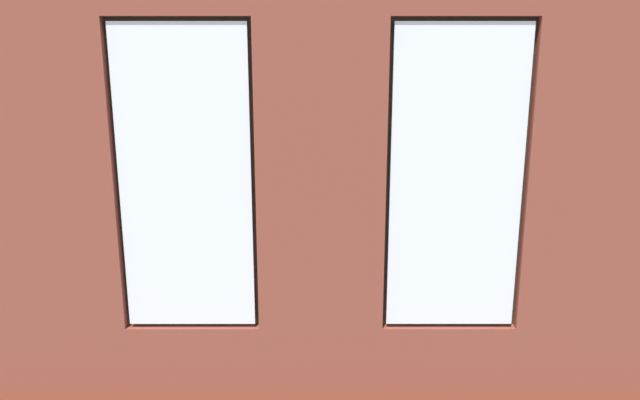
# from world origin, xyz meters

# --- Properties ---
(ground_plane) EXTENTS (6.91, 5.69, 0.10)m
(ground_plane) POSITION_xyz_m (0.00, 0.00, -0.05)
(ground_plane) COLOR brown
(brick_wall_with_windows) EXTENTS (6.31, 0.30, 3.04)m
(brick_wall_with_windows) POSITION_xyz_m (-0.00, 2.46, 1.48)
(brick_wall_with_windows) COLOR brown
(brick_wall_with_windows) RESTS_ON ground_plane
(white_wall_right) EXTENTS (0.10, 4.69, 3.04)m
(white_wall_right) POSITION_xyz_m (3.11, 0.20, 1.52)
(white_wall_right) COLOR silver
(white_wall_right) RESTS_ON ground_plane
(couch_by_window) EXTENTS (2.00, 0.87, 0.80)m
(couch_by_window) POSITION_xyz_m (0.44, 1.81, 0.33)
(couch_by_window) COLOR black
(couch_by_window) RESTS_ON ground_plane
(couch_left) EXTENTS (1.02, 2.12, 0.80)m
(couch_left) POSITION_xyz_m (-2.46, 0.77, 0.33)
(couch_left) COLOR black
(couch_left) RESTS_ON ground_plane
(coffee_table) EXTENTS (1.33, 0.87, 0.43)m
(coffee_table) POSITION_xyz_m (0.01, 0.26, 0.38)
(coffee_table) COLOR tan
(coffee_table) RESTS_ON ground_plane
(cup_ceramic) EXTENTS (0.08, 0.08, 0.10)m
(cup_ceramic) POSITION_xyz_m (0.41, 0.39, 0.48)
(cup_ceramic) COLOR #4C4C51
(cup_ceramic) RESTS_ON coffee_table
(candle_jar) EXTENTS (0.08, 0.08, 0.10)m
(candle_jar) POSITION_xyz_m (-0.35, 0.11, 0.49)
(candle_jar) COLOR #B7333D
(candle_jar) RESTS_ON coffee_table
(table_plant_small) EXTENTS (0.19, 0.19, 0.29)m
(table_plant_small) POSITION_xyz_m (0.18, 0.15, 0.59)
(table_plant_small) COLOR #47423D
(table_plant_small) RESTS_ON coffee_table
(remote_silver) EXTENTS (0.17, 0.13, 0.02)m
(remote_silver) POSITION_xyz_m (0.01, 0.26, 0.45)
(remote_silver) COLOR #B2B2B7
(remote_silver) RESTS_ON coffee_table
(remote_black) EXTENTS (0.17, 0.13, 0.02)m
(remote_black) POSITION_xyz_m (-0.09, 0.39, 0.45)
(remote_black) COLOR black
(remote_black) RESTS_ON coffee_table
(media_console) EXTENTS (1.11, 0.42, 0.56)m
(media_console) POSITION_xyz_m (2.81, -0.45, 0.28)
(media_console) COLOR black
(media_console) RESTS_ON ground_plane
(tv_flatscreen) EXTENTS (1.04, 0.20, 0.74)m
(tv_flatscreen) POSITION_xyz_m (2.81, -0.45, 0.94)
(tv_flatscreen) COLOR black
(tv_flatscreen) RESTS_ON media_console
(papasan_chair) EXTENTS (1.10, 1.10, 0.69)m
(papasan_chair) POSITION_xyz_m (1.15, -1.51, 0.44)
(papasan_chair) COLOR olive
(papasan_chair) RESTS_ON ground_plane
(potted_plant_foreground_right) EXTENTS (0.78, 0.70, 1.19)m
(potted_plant_foreground_right) POSITION_xyz_m (2.51, -1.80, 0.67)
(potted_plant_foreground_right) COLOR gray
(potted_plant_foreground_right) RESTS_ON ground_plane
(potted_plant_by_left_couch) EXTENTS (0.23, 0.23, 0.43)m
(potted_plant_by_left_couch) POSITION_xyz_m (-2.06, -0.71, 0.28)
(potted_plant_by_left_couch) COLOR beige
(potted_plant_by_left_couch) RESTS_ON ground_plane
(potted_plant_between_couches) EXTENTS (0.73, 0.78, 1.20)m
(potted_plant_between_couches) POSITION_xyz_m (-1.01, 1.75, 0.58)
(potted_plant_between_couches) COLOR #9E5638
(potted_plant_between_couches) RESTS_ON ground_plane
(potted_plant_beside_window_right) EXTENTS (0.49, 0.49, 0.88)m
(potted_plant_beside_window_right) POSITION_xyz_m (1.76, 1.91, 0.56)
(potted_plant_beside_window_right) COLOR #9E5638
(potted_plant_beside_window_right) RESTS_ON ground_plane
(potted_plant_near_tv) EXTENTS (0.53, 0.53, 0.79)m
(potted_plant_near_tv) POSITION_xyz_m (2.26, 0.55, 0.51)
(potted_plant_near_tv) COLOR #9E5638
(potted_plant_near_tv) RESTS_ON ground_plane
(potted_plant_mid_room_small) EXTENTS (0.50, 0.50, 0.80)m
(potted_plant_mid_room_small) POSITION_xyz_m (-1.03, -1.18, 0.55)
(potted_plant_mid_room_small) COLOR brown
(potted_plant_mid_room_small) RESTS_ON ground_plane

